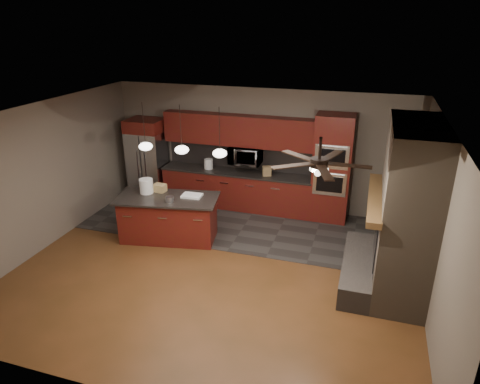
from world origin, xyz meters
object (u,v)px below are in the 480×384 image
at_px(oven_tower, 332,169).
at_px(paint_tray, 192,196).
at_px(microwave, 245,155).
at_px(counter_box, 267,171).
at_px(kitchen_island, 168,218).
at_px(paint_can, 170,199).
at_px(counter_bucket, 209,164).
at_px(cardboard_box, 160,188).
at_px(white_bucket, 146,186).
at_px(refrigerator, 148,160).

xyz_separation_m(oven_tower, paint_tray, (-2.55, -1.74, -0.25)).
xyz_separation_m(microwave, counter_box, (0.54, -0.10, -0.29)).
height_order(kitchen_island, paint_can, paint_can).
bearing_deg(microwave, paint_tray, -107.86).
distance_m(counter_bucket, counter_box, 1.44).
xyz_separation_m(oven_tower, cardboard_box, (-3.29, -1.68, -0.19)).
relative_size(oven_tower, paint_can, 15.06).
height_order(paint_tray, counter_bucket, counter_bucket).
bearing_deg(white_bucket, refrigerator, 117.55).
distance_m(oven_tower, counter_bucket, 2.88).
xyz_separation_m(microwave, refrigerator, (-2.45, -0.13, -0.30)).
height_order(paint_tray, counter_box, counter_box).
distance_m(refrigerator, counter_box, 2.99).
distance_m(microwave, cardboard_box, 2.20).
bearing_deg(paint_can, paint_tray, 50.36).
relative_size(kitchen_island, paint_can, 13.60).
bearing_deg(paint_can, counter_bucket, 90.31).
bearing_deg(refrigerator, microwave, 3.07).
height_order(refrigerator, white_bucket, refrigerator).
relative_size(kitchen_island, white_bucket, 7.28).
relative_size(oven_tower, microwave, 3.25).
relative_size(cardboard_box, counter_bucket, 1.06).
bearing_deg(refrigerator, counter_box, 0.60).
relative_size(paint_tray, counter_bucket, 1.69).
height_order(refrigerator, paint_can, refrigerator).
height_order(microwave, white_bucket, microwave).
bearing_deg(cardboard_box, counter_box, 49.55).
xyz_separation_m(microwave, paint_tray, (-0.58, -1.79, -0.36)).
distance_m(oven_tower, microwave, 1.98).
bearing_deg(counter_bucket, microwave, 3.19).
bearing_deg(paint_can, kitchen_island, 129.66).
height_order(cardboard_box, counter_bucket, counter_bucket).
bearing_deg(paint_tray, cardboard_box, 172.65).
distance_m(refrigerator, white_bucket, 1.98).
distance_m(white_bucket, counter_box, 2.74).
xyz_separation_m(refrigerator, counter_bucket, (1.55, 0.08, 0.02)).
distance_m(oven_tower, paint_can, 3.56).
height_order(oven_tower, kitchen_island, oven_tower).
xyz_separation_m(cardboard_box, counter_box, (1.85, 1.64, 0.01)).
distance_m(oven_tower, counter_box, 1.45).
xyz_separation_m(oven_tower, kitchen_island, (-3.01, -1.93, -0.73)).
bearing_deg(kitchen_island, paint_tray, 12.04).
relative_size(white_bucket, paint_can, 1.87).
bearing_deg(microwave, counter_box, -10.53).
bearing_deg(paint_tray, microwave, 68.94).
distance_m(oven_tower, paint_tray, 3.10).
relative_size(paint_can, counter_box, 0.74).
xyz_separation_m(paint_can, paint_tray, (0.31, 0.37, -0.03)).
xyz_separation_m(white_bucket, cardboard_box, (0.22, 0.15, -0.07)).
bearing_deg(white_bucket, microwave, 50.86).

